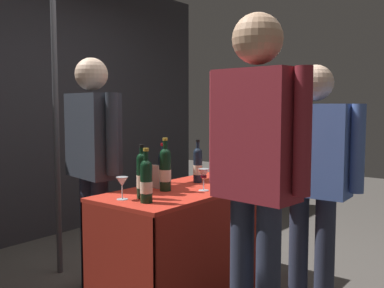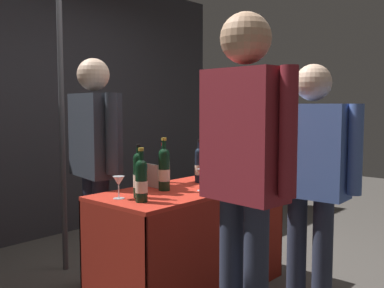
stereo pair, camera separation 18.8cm
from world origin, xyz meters
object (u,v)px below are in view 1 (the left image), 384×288
flower_vase (229,167)px  booth_signpost (55,91)px  vendor_presenter (93,152)px  tasting_table (192,222)px  display_bottle_0 (165,169)px  wine_glass_near_vendor (204,175)px  wine_glass_mid (122,183)px  featured_wine_bottle (215,159)px  taster_foreground_right (313,170)px

flower_vase → booth_signpost: size_ratio=0.17×
vendor_presenter → tasting_table: bearing=46.2°
display_bottle_0 → flower_vase: (0.44, -0.22, -0.02)m
tasting_table → booth_signpost: booth_signpost is taller
wine_glass_near_vendor → vendor_presenter: bearing=114.5°
flower_vase → booth_signpost: booth_signpost is taller
tasting_table → vendor_presenter: 0.85m
wine_glass_near_vendor → flower_vase: 0.28m
wine_glass_near_vendor → wine_glass_mid: (-0.53, 0.22, -0.00)m
featured_wine_bottle → flower_vase: 0.32m
display_bottle_0 → booth_signpost: bearing=96.3°
wine_glass_near_vendor → flower_vase: size_ratio=0.35×
featured_wine_bottle → wine_glass_near_vendor: featured_wine_bottle is taller
display_bottle_0 → vendor_presenter: vendor_presenter is taller
tasting_table → featured_wine_bottle: 0.59m
wine_glass_mid → vendor_presenter: 0.56m
wine_glass_mid → booth_signpost: (0.26, 1.00, 0.57)m
tasting_table → taster_foreground_right: 0.93m
taster_foreground_right → booth_signpost: size_ratio=0.66×
display_bottle_0 → flower_vase: bearing=-26.1°
wine_glass_near_vendor → flower_vase: bearing=-3.5°
flower_vase → booth_signpost: (-0.56, 1.24, 0.55)m
wine_glass_mid → booth_signpost: bearing=75.7°
featured_wine_bottle → wine_glass_near_vendor: 0.54m
display_bottle_0 → flower_vase: size_ratio=0.85×
featured_wine_bottle → booth_signpost: booth_signpost is taller
tasting_table → booth_signpost: size_ratio=0.60×
wine_glass_near_vendor → taster_foreground_right: 0.71m
taster_foreground_right → booth_signpost: 2.02m
booth_signpost → wine_glass_mid: bearing=-104.3°
flower_vase → vendor_presenter: vendor_presenter is taller
featured_wine_bottle → taster_foreground_right: size_ratio=0.22×
flower_vase → vendor_presenter: bearing=129.6°
tasting_table → wine_glass_near_vendor: wine_glass_near_vendor is taller
wine_glass_near_vendor → wine_glass_mid: bearing=157.1°
tasting_table → flower_vase: 0.47m
tasting_table → wine_glass_near_vendor: 0.39m
featured_wine_bottle → display_bottle_0: size_ratio=0.99×
tasting_table → flower_vase: bearing=-36.2°
display_bottle_0 → taster_foreground_right: taster_foreground_right is taller
tasting_table → display_bottle_0: bearing=166.3°
flower_vase → taster_foreground_right: bearing=-96.1°
tasting_table → vendor_presenter: bearing=124.0°
vendor_presenter → booth_signpost: bearing=-174.5°
tasting_table → vendor_presenter: size_ratio=0.86×
booth_signpost → tasting_table: bearing=-72.9°
wine_glass_near_vendor → booth_signpost: size_ratio=0.06×
featured_wine_bottle → taster_foreground_right: 0.95m
vendor_presenter → featured_wine_bottle: bearing=71.0°
display_bottle_0 → wine_glass_near_vendor: (0.16, -0.20, -0.04)m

